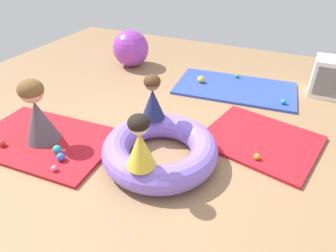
{
  "coord_description": "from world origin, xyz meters",
  "views": [
    {
      "loc": [
        1.14,
        -2.34,
        2.06
      ],
      "look_at": [
        0.03,
        0.07,
        0.32
      ],
      "focal_mm": 31.57,
      "sensor_mm": 36.0,
      "label": 1
    }
  ],
  "objects_px": {
    "child_in_navy": "(153,97)",
    "exercise_ball_large": "(131,49)",
    "play_ball_pink": "(54,168)",
    "play_ball_green": "(237,76)",
    "play_ball_blue": "(61,157)",
    "storage_cube": "(328,78)",
    "play_ball_teal_second": "(57,149)",
    "inflatable_cushion": "(160,150)",
    "adult_seated": "(37,112)",
    "child_in_yellow": "(140,142)",
    "play_ball_red": "(2,143)",
    "play_ball_orange": "(257,157)",
    "play_ball_teal": "(283,102)",
    "play_ball_yellow": "(201,79)"
  },
  "relations": [
    {
      "from": "child_in_navy",
      "to": "exercise_ball_large",
      "type": "height_order",
      "value": "child_in_navy"
    },
    {
      "from": "play_ball_pink",
      "to": "exercise_ball_large",
      "type": "relative_size",
      "value": 0.1
    },
    {
      "from": "play_ball_green",
      "to": "play_ball_blue",
      "type": "height_order",
      "value": "play_ball_blue"
    },
    {
      "from": "play_ball_green",
      "to": "storage_cube",
      "type": "bearing_deg",
      "value": 0.47
    },
    {
      "from": "child_in_navy",
      "to": "play_ball_teal_second",
      "type": "bearing_deg",
      "value": -113.19
    },
    {
      "from": "inflatable_cushion",
      "to": "play_ball_blue",
      "type": "bearing_deg",
      "value": -152.58
    },
    {
      "from": "adult_seated",
      "to": "play_ball_blue",
      "type": "distance_m",
      "value": 0.59
    },
    {
      "from": "child_in_yellow",
      "to": "adult_seated",
      "type": "height_order",
      "value": "child_in_yellow"
    },
    {
      "from": "inflatable_cushion",
      "to": "play_ball_teal_second",
      "type": "distance_m",
      "value": 1.13
    },
    {
      "from": "exercise_ball_large",
      "to": "play_ball_pink",
      "type": "bearing_deg",
      "value": -74.6
    },
    {
      "from": "play_ball_teal_second",
      "to": "storage_cube",
      "type": "bearing_deg",
      "value": 47.14
    },
    {
      "from": "child_in_navy",
      "to": "play_ball_red",
      "type": "xyz_separation_m",
      "value": [
        -1.45,
        -0.93,
        -0.46
      ]
    },
    {
      "from": "child_in_navy",
      "to": "play_ball_orange",
      "type": "height_order",
      "value": "child_in_navy"
    },
    {
      "from": "play_ball_pink",
      "to": "play_ball_teal_second",
      "type": "height_order",
      "value": "play_ball_teal_second"
    },
    {
      "from": "adult_seated",
      "to": "play_ball_blue",
      "type": "relative_size",
      "value": 8.33
    },
    {
      "from": "child_in_navy",
      "to": "play_ball_blue",
      "type": "relative_size",
      "value": 5.71
    },
    {
      "from": "adult_seated",
      "to": "child_in_yellow",
      "type": "bearing_deg",
      "value": -70.35
    },
    {
      "from": "adult_seated",
      "to": "play_ball_green",
      "type": "distance_m",
      "value": 3.15
    },
    {
      "from": "play_ball_green",
      "to": "exercise_ball_large",
      "type": "relative_size",
      "value": 0.11
    },
    {
      "from": "inflatable_cushion",
      "to": "play_ball_orange",
      "type": "relative_size",
      "value": 17.84
    },
    {
      "from": "play_ball_pink",
      "to": "play_ball_teal_second",
      "type": "xyz_separation_m",
      "value": [
        -0.17,
        0.24,
        0.02
      ]
    },
    {
      "from": "play_ball_pink",
      "to": "play_ball_orange",
      "type": "bearing_deg",
      "value": 29.73
    },
    {
      "from": "child_in_navy",
      "to": "adult_seated",
      "type": "distance_m",
      "value": 1.29
    },
    {
      "from": "inflatable_cushion",
      "to": "adult_seated",
      "type": "height_order",
      "value": "adult_seated"
    },
    {
      "from": "child_in_navy",
      "to": "play_ball_green",
      "type": "relative_size",
      "value": 7.42
    },
    {
      "from": "child_in_yellow",
      "to": "play_ball_red",
      "type": "xyz_separation_m",
      "value": [
        -1.74,
        -0.12,
        -0.47
      ]
    },
    {
      "from": "child_in_navy",
      "to": "play_ball_pink",
      "type": "relative_size",
      "value": 8.15
    },
    {
      "from": "inflatable_cushion",
      "to": "play_ball_red",
      "type": "bearing_deg",
      "value": -161.72
    },
    {
      "from": "child_in_yellow",
      "to": "play_ball_pink",
      "type": "relative_size",
      "value": 8.4
    },
    {
      "from": "inflatable_cushion",
      "to": "play_ball_blue",
      "type": "xyz_separation_m",
      "value": [
        -0.93,
        -0.48,
        -0.06
      ]
    },
    {
      "from": "play_ball_green",
      "to": "play_ball_teal_second",
      "type": "bearing_deg",
      "value": -114.75
    },
    {
      "from": "play_ball_red",
      "to": "storage_cube",
      "type": "xyz_separation_m",
      "value": [
        3.29,
        2.99,
        0.2
      ]
    },
    {
      "from": "inflatable_cushion",
      "to": "play_ball_orange",
      "type": "height_order",
      "value": "inflatable_cushion"
    },
    {
      "from": "child_in_navy",
      "to": "play_ball_teal",
      "type": "relative_size",
      "value": 6.84
    },
    {
      "from": "play_ball_teal",
      "to": "play_ball_red",
      "type": "distance_m",
      "value": 3.64
    },
    {
      "from": "play_ball_pink",
      "to": "play_ball_yellow",
      "type": "xyz_separation_m",
      "value": [
        0.64,
        2.62,
        0.02
      ]
    },
    {
      "from": "play_ball_teal_second",
      "to": "play_ball_teal",
      "type": "bearing_deg",
      "value": 46.1
    },
    {
      "from": "child_in_navy",
      "to": "play_ball_teal",
      "type": "height_order",
      "value": "child_in_navy"
    },
    {
      "from": "play_ball_pink",
      "to": "play_ball_blue",
      "type": "bearing_deg",
      "value": 108.25
    },
    {
      "from": "play_ball_orange",
      "to": "child_in_yellow",
      "type": "bearing_deg",
      "value": -137.44
    },
    {
      "from": "inflatable_cushion",
      "to": "play_ball_yellow",
      "type": "distance_m",
      "value": 2.0
    },
    {
      "from": "child_in_navy",
      "to": "child_in_yellow",
      "type": "xyz_separation_m",
      "value": [
        0.29,
        -0.8,
        0.01
      ]
    },
    {
      "from": "play_ball_pink",
      "to": "exercise_ball_large",
      "type": "xyz_separation_m",
      "value": [
        -0.79,
        2.88,
        0.25
      ]
    },
    {
      "from": "play_ball_blue",
      "to": "exercise_ball_large",
      "type": "bearing_deg",
      "value": 105.23
    },
    {
      "from": "play_ball_green",
      "to": "play_ball_blue",
      "type": "xyz_separation_m",
      "value": [
        -1.18,
        -2.9,
        0.01
      ]
    },
    {
      "from": "child_in_navy",
      "to": "play_ball_pink",
      "type": "xyz_separation_m",
      "value": [
        -0.62,
        -1.0,
        -0.47
      ]
    },
    {
      "from": "child_in_navy",
      "to": "child_in_yellow",
      "type": "height_order",
      "value": "child_in_yellow"
    },
    {
      "from": "play_ball_red",
      "to": "inflatable_cushion",
      "type": "bearing_deg",
      "value": 18.28
    },
    {
      "from": "child_in_yellow",
      "to": "adult_seated",
      "type": "distance_m",
      "value": 1.43
    },
    {
      "from": "inflatable_cushion",
      "to": "play_ball_pink",
      "type": "distance_m",
      "value": 1.09
    }
  ]
}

